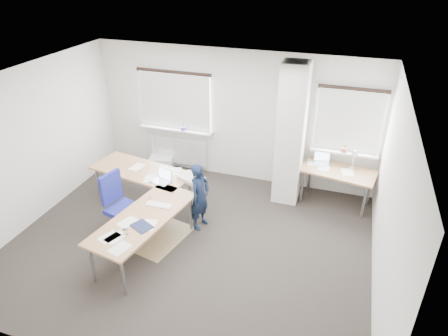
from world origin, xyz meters
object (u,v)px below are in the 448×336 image
(desk_main, at_px, (146,193))
(desk_side, at_px, (338,172))
(task_chair, at_px, (124,218))
(person, at_px, (200,196))

(desk_main, relative_size, desk_side, 1.98)
(desk_main, height_order, task_chair, task_chair)
(task_chair, bearing_deg, desk_main, 62.13)
(desk_main, relative_size, person, 2.35)
(task_chair, bearing_deg, person, 41.24)
(desk_main, height_order, person, person)
(desk_side, relative_size, task_chair, 1.29)
(person, bearing_deg, desk_side, -42.29)
(desk_main, xyz_separation_m, person, (0.91, 0.29, -0.06))
(task_chair, relative_size, person, 0.92)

